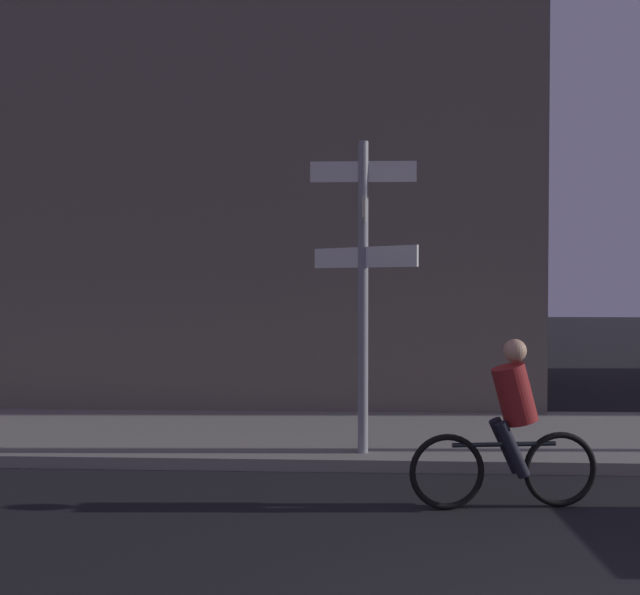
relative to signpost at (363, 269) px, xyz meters
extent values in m
cube|color=gray|center=(1.33, 1.25, -2.22)|extent=(40.00, 3.31, 0.14)
cylinder|color=gray|center=(0.00, 0.00, -0.34)|extent=(0.12, 0.12, 3.63)
cube|color=white|center=(0.00, 0.00, 1.13)|extent=(1.23, 0.03, 0.24)
cube|color=beige|center=(0.00, 0.00, 0.67)|extent=(0.03, 1.22, 0.24)
cube|color=white|center=(0.00, 0.00, 0.14)|extent=(1.20, 1.20, 0.24)
torus|color=black|center=(0.78, -1.74, -1.93)|extent=(0.72, 0.16, 0.72)
torus|color=black|center=(1.87, -1.59, -1.93)|extent=(0.72, 0.16, 0.72)
cylinder|color=black|center=(1.33, -1.67, -1.68)|extent=(1.00, 0.18, 0.04)
cylinder|color=maroon|center=(1.42, -1.65, -1.21)|extent=(0.49, 0.38, 0.61)
sphere|color=tan|center=(1.42, -1.65, -0.79)|extent=(0.22, 0.22, 0.22)
cylinder|color=black|center=(1.39, -1.75, -1.71)|extent=(0.35, 0.17, 0.55)
cylinder|color=black|center=(1.36, -1.57, -1.71)|extent=(0.35, 0.17, 0.55)
camera|label=1|loc=(-0.06, -9.01, -0.11)|focal=43.32mm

